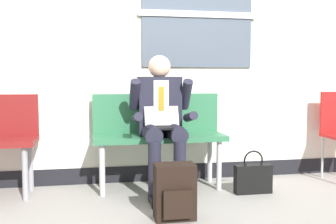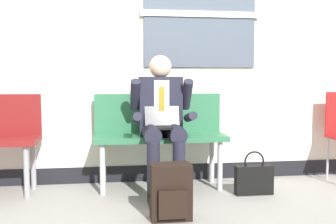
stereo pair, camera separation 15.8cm
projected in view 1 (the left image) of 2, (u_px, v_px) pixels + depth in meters
ground_plane at (173, 195)px, 3.57m from camera, size 18.00×18.00×0.00m
station_wall at (163, 41)px, 4.01m from camera, size 5.35×0.17×2.87m
bench_with_person at (158, 130)px, 3.79m from camera, size 1.25×0.42×0.90m
person_seated at (162, 119)px, 3.59m from camera, size 0.57×0.70×1.26m
backpack at (175, 192)px, 2.93m from camera, size 0.30×0.22×0.42m
handbag at (253, 178)px, 3.60m from camera, size 0.34×0.10×0.40m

